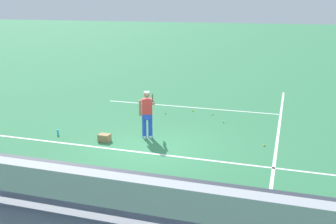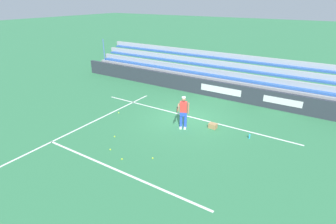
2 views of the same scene
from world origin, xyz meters
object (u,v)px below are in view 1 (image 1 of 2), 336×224
(tennis_player, at_px, (147,114))
(tennis_ball_on_baseline, at_px, (166,113))
(tennis_ball_far_right, at_px, (212,114))
(tennis_ball_near_player, at_px, (193,111))
(tennis_ball_stray_back, at_px, (264,145))
(tennis_ball_toward_net, at_px, (223,122))
(water_bottle, at_px, (58,132))
(ball_box_cardboard, at_px, (104,138))

(tennis_player, bearing_deg, tennis_ball_on_baseline, 95.88)
(tennis_player, relative_size, tennis_ball_far_right, 25.98)
(tennis_ball_near_player, xyz_separation_m, tennis_ball_stray_back, (3.39, -3.53, 0.00))
(tennis_ball_toward_net, xyz_separation_m, water_bottle, (-5.58, -3.39, 0.08))
(tennis_ball_toward_net, relative_size, tennis_ball_stray_back, 1.00)
(tennis_ball_on_baseline, distance_m, tennis_ball_toward_net, 2.71)
(tennis_ball_on_baseline, relative_size, tennis_ball_near_player, 1.00)
(tennis_ball_toward_net, height_order, tennis_ball_near_player, same)
(tennis_ball_far_right, distance_m, tennis_ball_stray_back, 4.06)
(tennis_player, distance_m, tennis_ball_near_player, 4.06)
(tennis_player, distance_m, tennis_ball_far_right, 4.07)
(tennis_ball_far_right, relative_size, tennis_ball_stray_back, 1.00)
(ball_box_cardboard, height_order, tennis_ball_toward_net, ball_box_cardboard)
(tennis_player, relative_size, tennis_ball_near_player, 25.98)
(tennis_ball_on_baseline, xyz_separation_m, tennis_ball_far_right, (1.99, 0.45, 0.00))
(tennis_ball_stray_back, bearing_deg, water_bottle, -171.29)
(tennis_player, bearing_deg, water_bottle, -166.88)
(tennis_ball_toward_net, relative_size, water_bottle, 0.30)
(tennis_player, height_order, water_bottle, tennis_player)
(ball_box_cardboard, height_order, tennis_ball_on_baseline, ball_box_cardboard)
(tennis_ball_stray_back, height_order, water_bottle, water_bottle)
(water_bottle, bearing_deg, tennis_ball_toward_net, 31.26)
(ball_box_cardboard, relative_size, tennis_ball_toward_net, 6.06)
(tennis_player, relative_size, water_bottle, 7.80)
(water_bottle, bearing_deg, ball_box_cardboard, -2.22)
(ball_box_cardboard, bearing_deg, tennis_ball_toward_net, 43.52)
(ball_box_cardboard, distance_m, tennis_ball_stray_back, 5.56)
(ball_box_cardboard, xyz_separation_m, water_bottle, (-1.93, 0.07, -0.02))
(ball_box_cardboard, xyz_separation_m, tennis_ball_near_player, (2.04, 4.74, -0.10))
(tennis_player, height_order, tennis_ball_toward_net, tennis_player)
(ball_box_cardboard, height_order, tennis_ball_near_player, ball_box_cardboard)
(tennis_ball_toward_net, bearing_deg, ball_box_cardboard, -136.48)
(tennis_ball_far_right, xyz_separation_m, tennis_ball_stray_back, (2.45, -3.24, 0.00))
(tennis_ball_near_player, height_order, tennis_ball_stray_back, same)
(ball_box_cardboard, bearing_deg, tennis_ball_far_right, 56.12)
(tennis_player, distance_m, ball_box_cardboard, 1.74)
(tennis_ball_toward_net, height_order, tennis_ball_far_right, same)
(tennis_player, height_order, tennis_ball_far_right, tennis_player)
(tennis_ball_near_player, relative_size, water_bottle, 0.30)
(water_bottle, bearing_deg, tennis_ball_stray_back, 8.71)
(tennis_ball_on_baseline, xyz_separation_m, tennis_ball_stray_back, (4.44, -2.79, 0.00))
(tennis_ball_near_player, bearing_deg, ball_box_cardboard, -113.31)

